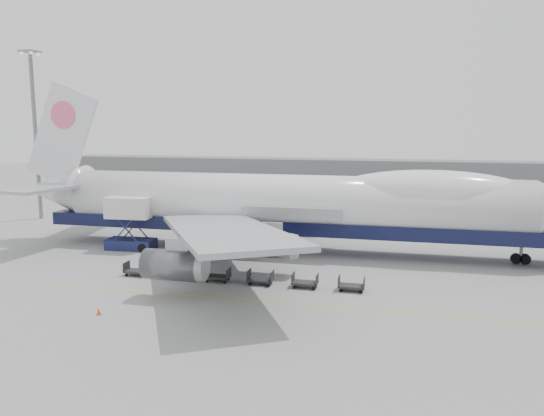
# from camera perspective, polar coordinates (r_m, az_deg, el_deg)

# --- Properties ---
(ground) EXTENTS (260.00, 260.00, 0.00)m
(ground) POSITION_cam_1_polar(r_m,az_deg,el_deg) (50.57, -1.04, -7.73)
(ground) COLOR gray
(ground) RESTS_ON ground
(apron_line) EXTENTS (60.00, 0.15, 0.01)m
(apron_line) POSITION_cam_1_polar(r_m,az_deg,el_deg) (45.06, -2.98, -9.85)
(apron_line) COLOR gold
(apron_line) RESTS_ON ground
(hangar) EXTENTS (110.00, 8.00, 7.00)m
(hangar) POSITION_cam_1_polar(r_m,az_deg,el_deg) (119.47, 2.76, 3.66)
(hangar) COLOR slate
(hangar) RESTS_ON ground
(floodlight_mast) EXTENTS (2.40, 2.40, 25.43)m
(floodlight_mast) POSITION_cam_1_polar(r_m,az_deg,el_deg) (89.23, -24.14, 8.03)
(floodlight_mast) COLOR slate
(floodlight_mast) RESTS_ON ground
(airliner) EXTENTS (67.00, 55.30, 19.98)m
(airliner) POSITION_cam_1_polar(r_m,az_deg,el_deg) (60.65, 2.39, 0.52)
(airliner) COLOR white
(airliner) RESTS_ON ground
(catering_truck) EXTENTS (5.71, 4.10, 6.23)m
(catering_truck) POSITION_cam_1_polar(r_m,az_deg,el_deg) (64.15, -15.01, -1.28)
(catering_truck) COLOR #1A1F4E
(catering_truck) RESTS_ON ground
(traffic_cone) EXTENTS (0.37, 0.37, 0.55)m
(traffic_cone) POSITION_cam_1_polar(r_m,az_deg,el_deg) (43.76, -18.16, -10.53)
(traffic_cone) COLOR #DB4B0B
(traffic_cone) RESTS_ON ground
(dolly_0) EXTENTS (2.30, 1.35, 1.30)m
(dolly_0) POSITION_cam_1_polar(r_m,az_deg,el_deg) (53.44, -14.34, -6.50)
(dolly_0) COLOR #2D2D30
(dolly_0) RESTS_ON ground
(dolly_1) EXTENTS (2.30, 1.35, 1.30)m
(dolly_1) POSITION_cam_1_polar(r_m,az_deg,el_deg) (51.68, -10.24, -6.90)
(dolly_1) COLOR #2D2D30
(dolly_1) RESTS_ON ground
(dolly_2) EXTENTS (2.30, 1.35, 1.30)m
(dolly_2) POSITION_cam_1_polar(r_m,az_deg,el_deg) (50.19, -5.87, -7.27)
(dolly_2) COLOR #2D2D30
(dolly_2) RESTS_ON ground
(dolly_3) EXTENTS (2.30, 1.35, 1.30)m
(dolly_3) POSITION_cam_1_polar(r_m,az_deg,el_deg) (49.02, -1.25, -7.63)
(dolly_3) COLOR #2D2D30
(dolly_3) RESTS_ON ground
(dolly_4) EXTENTS (2.30, 1.35, 1.30)m
(dolly_4) POSITION_cam_1_polar(r_m,az_deg,el_deg) (48.17, 3.57, -7.94)
(dolly_4) COLOR #2D2D30
(dolly_4) RESTS_ON ground
(dolly_5) EXTENTS (2.30, 1.35, 1.30)m
(dolly_5) POSITION_cam_1_polar(r_m,az_deg,el_deg) (47.67, 8.53, -8.21)
(dolly_5) COLOR #2D2D30
(dolly_5) RESTS_ON ground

